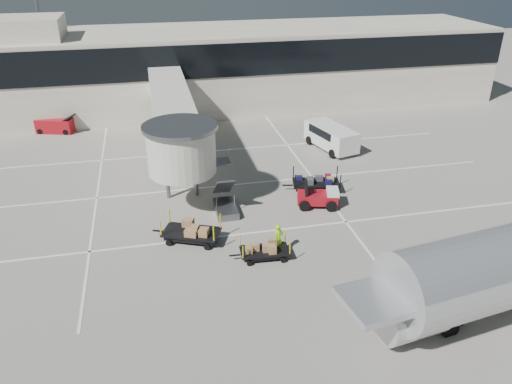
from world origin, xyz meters
TOP-DOWN VIEW (x-y plane):
  - ground at (0.00, 0.00)m, footprint 140.00×140.00m
  - lane_markings at (-0.67, 9.33)m, footprint 40.00×30.00m
  - terminal at (-0.35, 29.94)m, footprint 64.00×12.11m
  - jet_bridge at (-3.97, 12.26)m, footprint 5.70×20.40m
  - baggage_tug at (4.95, 4.50)m, footprint 2.99×2.33m
  - suitcase_cart at (5.51, 6.77)m, footprint 4.23×2.33m
  - box_cart_near at (-0.19, -0.86)m, footprint 3.45×1.54m
  - box_cart_far at (-4.12, 1.93)m, footprint 4.18×2.90m
  - ground_worker at (0.81, -0.42)m, footprint 0.80×0.73m
  - minivan at (9.40, 14.44)m, footprint 3.48×5.74m
  - belt_loader at (-14.58, 23.99)m, footprint 3.86×2.36m

SIDE VIEW (x-z plane):
  - ground at x=0.00m, z-range 0.00..0.00m
  - lane_markings at x=-0.67m, z-range 0.00..0.02m
  - box_cart_near at x=-0.19m, z-range -0.17..1.17m
  - suitcase_cart at x=5.51m, z-range -0.23..1.39m
  - box_cart_far at x=-4.12m, z-range -0.22..1.41m
  - baggage_tug at x=4.95m, z-range -0.25..1.56m
  - belt_loader at x=-14.58m, z-range -0.21..1.54m
  - ground_worker at x=0.81m, z-range 0.00..1.84m
  - minivan at x=9.40m, z-range 0.20..2.24m
  - terminal at x=-0.35m, z-range -3.49..11.71m
  - jet_bridge at x=-3.97m, z-range 1.27..7.30m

